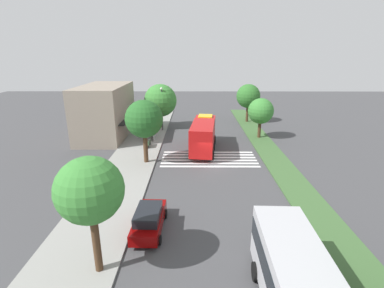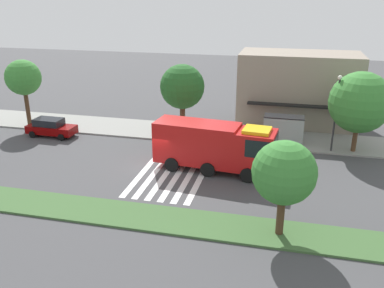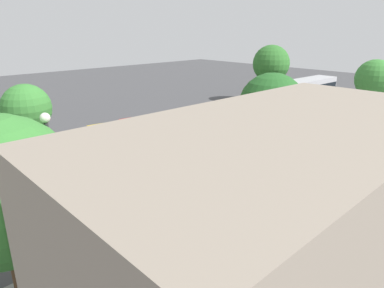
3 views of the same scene
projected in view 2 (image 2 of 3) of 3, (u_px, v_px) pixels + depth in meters
name	position (u px, v px, depth m)	size (l,w,h in m)	color
ground_plane	(155.00, 167.00, 32.41)	(120.00, 120.00, 0.00)	#424244
sidewalk	(183.00, 132.00, 40.26)	(60.00, 5.34, 0.14)	gray
median_strip	(117.00, 213.00, 25.57)	(60.00, 3.00, 0.14)	#3D6033
crosswalk	(175.00, 169.00, 32.05)	(4.95, 10.77, 0.01)	silver
fire_truck	(218.00, 145.00, 31.10)	(9.59, 3.58, 3.74)	#B71414
parked_car_mid	(51.00, 127.00, 39.05)	(4.68, 2.13, 1.71)	#720505
bus_stop_shelter	(284.00, 125.00, 36.52)	(3.50, 1.40, 2.46)	#4C4C51
bench_near_shelter	(238.00, 135.00, 37.83)	(1.60, 0.50, 0.90)	#2D472D
street_lamp	(336.00, 108.00, 34.03)	(0.36, 0.36, 6.52)	#2D2D30
storefront_building	(298.00, 89.00, 41.80)	(11.78, 6.69, 7.30)	gray
sidewalk_tree_far_west	(23.00, 78.00, 40.44)	(3.48, 3.48, 6.64)	#47301E
sidewalk_tree_west	(182.00, 87.00, 36.94)	(4.01, 4.01, 6.83)	#47301E
sidewalk_tree_center	(360.00, 103.00, 33.83)	(5.08, 5.08, 6.82)	#513823
median_tree_west	(284.00, 173.00, 22.08)	(3.52, 3.52, 5.53)	#47301E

